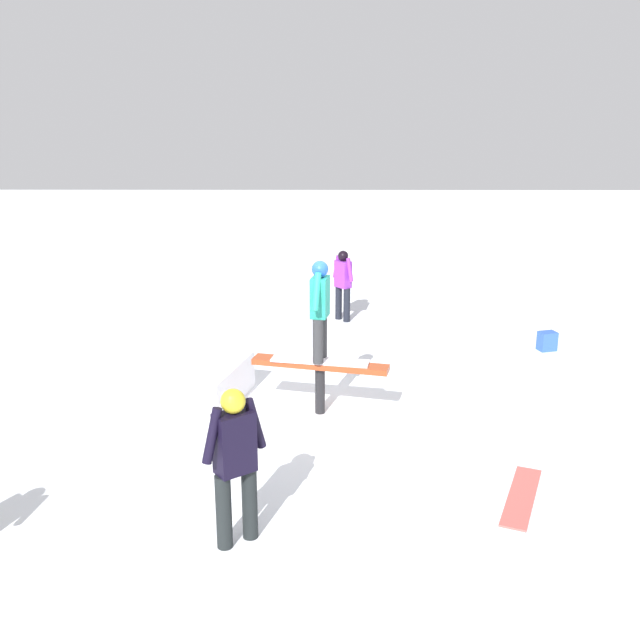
{
  "coord_description": "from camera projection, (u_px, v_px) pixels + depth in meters",
  "views": [
    {
      "loc": [
        0.06,
        -9.26,
        4.06
      ],
      "look_at": [
        0.0,
        0.0,
        1.36
      ],
      "focal_mm": 40.0,
      "sensor_mm": 36.0,
      "label": 1
    }
  ],
  "objects": [
    {
      "name": "ground_plane",
      "position": [
        320.0,
        413.0,
        10.03
      ],
      "size": [
        60.0,
        60.0,
        0.0
      ],
      "primitive_type": "plane",
      "color": "white"
    },
    {
      "name": "loose_snowboard_coral",
      "position": [
        521.0,
        497.0,
        7.81
      ],
      "size": [
        0.78,
        1.37,
        0.02
      ],
      "primitive_type": "cube",
      "rotation": [
        0.0,
        0.0,
        4.32
      ],
      "color": "#E05952",
      "rests_on": "ground"
    },
    {
      "name": "main_rider_on_rail",
      "position": [
        320.0,
        312.0,
        9.62
      ],
      "size": [
        1.38,
        0.72,
        1.42
      ],
      "rotation": [
        0.0,
        0.0,
        -0.19
      ],
      "color": "white",
      "rests_on": "rail_feature"
    },
    {
      "name": "rail_feature",
      "position": [
        320.0,
        371.0,
        9.85
      ],
      "size": [
        1.92,
        0.74,
        0.76
      ],
      "rotation": [
        0.0,
        0.0,
        -0.25
      ],
      "color": "black",
      "rests_on": "ground"
    },
    {
      "name": "loose_snowboard_white",
      "position": [
        384.0,
        636.0,
        5.73
      ],
      "size": [
        1.55,
        0.29,
        0.02
      ],
      "primitive_type": "cube",
      "rotation": [
        0.0,
        0.0,
        6.28
      ],
      "color": "silver",
      "rests_on": "ground"
    },
    {
      "name": "backpack_on_snow",
      "position": [
        547.0,
        341.0,
        12.62
      ],
      "size": [
        0.35,
        0.29,
        0.34
      ],
      "primitive_type": "cube",
      "rotation": [
        0.0,
        0.0,
        0.28
      ],
      "color": "blue",
      "rests_on": "ground"
    },
    {
      "name": "bystander_purple",
      "position": [
        343.0,
        282.0,
        14.27
      ],
      "size": [
        0.44,
        0.51,
        1.43
      ],
      "rotation": [
        0.0,
        0.0,
        5.4
      ],
      "color": "black",
      "rests_on": "ground"
    },
    {
      "name": "bystander_black",
      "position": [
        235.0,
        459.0,
        6.76
      ],
      "size": [
        0.61,
        0.48,
        1.61
      ],
      "rotation": [
        0.0,
        0.0,
        3.77
      ],
      "color": "black",
      "rests_on": "ground"
    },
    {
      "name": "snow_kicker_ramp",
      "position": [
        180.0,
        380.0,
        10.46
      ],
      "size": [
        2.11,
        1.89,
        0.57
      ],
      "primitive_type": "cube",
      "rotation": [
        0.0,
        0.0,
        -0.25
      ],
      "color": "white",
      "rests_on": "ground"
    }
  ]
}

